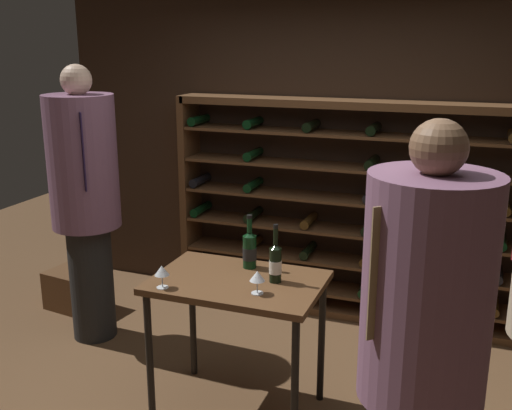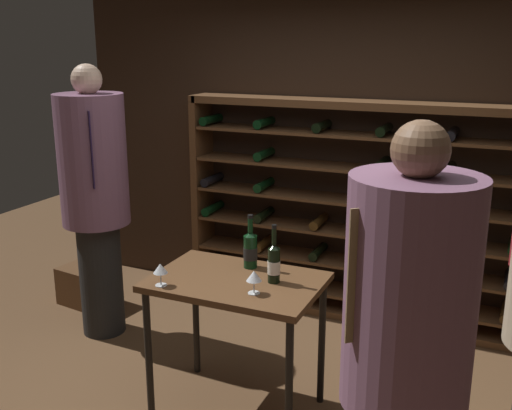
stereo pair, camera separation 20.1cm
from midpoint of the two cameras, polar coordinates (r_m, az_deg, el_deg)
name	(u,v)px [view 2 (the right image)]	position (r m, az deg, el deg)	size (l,w,h in m)	color
back_wall	(344,150)	(5.04, 9.52, 5.17)	(4.85, 0.10, 2.71)	#332319
wine_rack	(381,217)	(4.87, 12.91, -1.13)	(3.24, 0.32, 1.78)	brown
tasting_table	(237,295)	(3.61, -0.25, -8.58)	(1.00, 0.67, 0.87)	brown
person_bystander_red_print	(406,347)	(2.49, 16.34, -12.82)	(0.50, 0.50, 1.96)	black
person_guest_khaki	(95,191)	(4.62, -13.84, 1.28)	(0.50, 0.50, 2.07)	black
wine_crate	(89,286)	(5.45, -14.52, -7.42)	(0.48, 0.34, 0.33)	brown
wine_bottle_black_capsule	(274,263)	(3.48, 3.37, -5.51)	(0.07, 0.07, 0.35)	black
wine_bottle_amber_reserve	(250,249)	(3.70, 1.02, -4.23)	(0.09, 0.09, 0.34)	black
wine_glass_stemmed_right	(254,277)	(3.33, 1.54, -6.85)	(0.09, 0.09, 0.13)	silver
wine_glass_stemmed_left	(160,269)	(3.46, -7.41, -6.09)	(0.08, 0.08, 0.13)	silver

